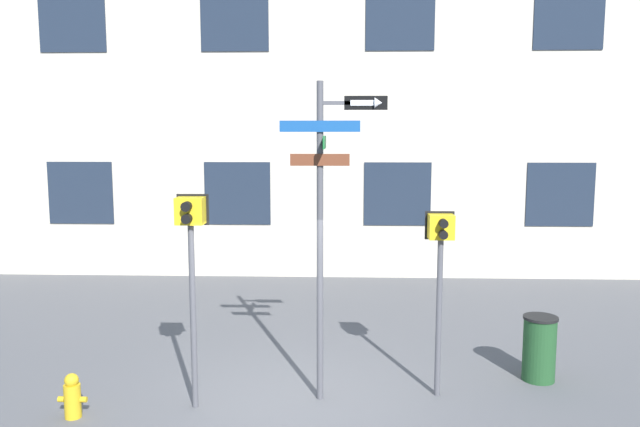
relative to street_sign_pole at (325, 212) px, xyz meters
name	(u,v)px	position (x,y,z in m)	size (l,w,h in m)	color
ground_plane	(294,405)	(-0.41, -0.23, -2.61)	(60.00, 60.00, 0.00)	#515154
building_facade	(318,20)	(-0.41, 7.59, 3.79)	(24.00, 0.63, 12.79)	beige
street_sign_pole	(325,212)	(0.00, 0.00, 0.00)	(1.40, 0.82, 4.31)	#4C4C51
pedestrian_signal_left	(191,242)	(-1.73, -0.32, -0.36)	(0.42, 0.40, 2.85)	#4C4C51
pedestrian_signal_right	(440,253)	(1.56, 0.18, -0.59)	(0.40, 0.40, 2.58)	#4C4C51
fire_hydrant	(72,396)	(-3.23, -0.69, -2.32)	(0.37, 0.21, 0.59)	gold
trash_bin	(539,348)	(3.15, 0.78, -2.12)	(0.50, 0.50, 0.97)	#1E4723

